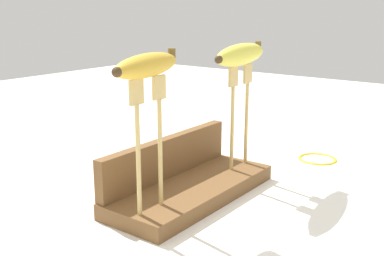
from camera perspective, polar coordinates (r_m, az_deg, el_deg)
The scene contains 8 objects.
ground_plane at distance 0.86m, azimuth 0.00°, elevation -8.28°, with size 3.00×3.00×0.00m, color white.
wooden_board at distance 0.85m, azimuth 0.00°, elevation -7.43°, with size 0.34×0.13×0.03m, color brown.
board_backstop at distance 0.87m, azimuth -3.03°, elevation -3.50°, with size 0.33×0.02×0.07m, color brown.
fork_stand_left at distance 0.71m, azimuth -5.15°, elevation -0.63°, with size 0.07×0.01×0.20m.
fork_stand_right at distance 0.91m, azimuth 5.73°, elevation 2.46°, with size 0.08×0.01×0.20m.
banana_raised_left at distance 0.69m, azimuth -5.34°, elevation 7.47°, with size 0.17×0.08×0.04m.
banana_raised_right at distance 0.89m, azimuth 5.89°, elevation 8.72°, with size 0.20×0.06×0.04m.
wire_coil at distance 1.09m, azimuth 14.76°, elevation -3.47°, with size 0.08×0.08×0.01m, color gold.
Camera 1 is at (-0.63, -0.48, 0.33)m, focal length 44.73 mm.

